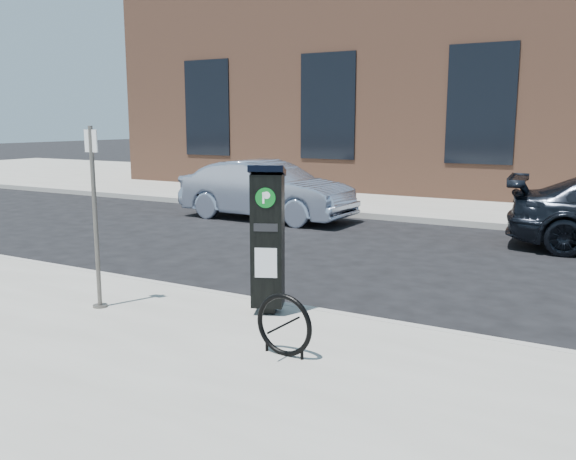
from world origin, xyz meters
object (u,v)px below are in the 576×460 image
Objects in this scene: car_silver at (266,190)px; parking_kiosk at (268,238)px; bike_rack at (284,325)px; sign_pole at (95,219)px.

parking_kiosk is at bearing -146.92° from car_silver.
parking_kiosk is 1.56m from bike_rack.
bike_rack is at bearing -146.00° from car_silver.
sign_pole is (-2.00, -0.88, 0.20)m from parking_kiosk.
bike_rack is (2.88, -0.25, -0.83)m from sign_pole.
car_silver reaches higher than bike_rack.
bike_rack is 9.74m from car_silver.
parking_kiosk is 2.81× the size of bike_rack.
sign_pole reaches higher than parking_kiosk.
car_silver is (-5.25, 8.20, 0.29)m from bike_rack.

